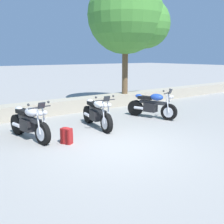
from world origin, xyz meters
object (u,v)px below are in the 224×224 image
at_px(motorcycle_silver_near_left, 29,123).
at_px(motorcycle_white_centre, 97,113).
at_px(motorcycle_blue_far_right, 152,106).
at_px(leafy_tree_mid_right, 130,17).
at_px(rider_backpack, 67,135).

height_order(motorcycle_silver_near_left, motorcycle_white_centre, same).
height_order(motorcycle_blue_far_right, leafy_tree_mid_right, leafy_tree_mid_right).
bearing_deg(leafy_tree_mid_right, motorcycle_blue_far_right, -112.25).
xyz_separation_m(rider_backpack, leafy_tree_mid_right, (5.23, 3.56, 3.88)).
xyz_separation_m(motorcycle_blue_far_right, rider_backpack, (-4.11, -0.83, -0.24)).
bearing_deg(motorcycle_blue_far_right, motorcycle_white_centre, 178.30).
bearing_deg(motorcycle_blue_far_right, leafy_tree_mid_right, 67.75).
bearing_deg(motorcycle_white_centre, motorcycle_silver_near_left, 177.46).
relative_size(motorcycle_blue_far_right, leafy_tree_mid_right, 0.37).
bearing_deg(rider_backpack, motorcycle_white_centre, 29.36).
height_order(rider_backpack, leafy_tree_mid_right, leafy_tree_mid_right).
bearing_deg(leafy_tree_mid_right, motorcycle_white_centre, -143.75).
height_order(motorcycle_white_centre, rider_backpack, motorcycle_white_centre).
bearing_deg(rider_backpack, motorcycle_blue_far_right, 11.39).
height_order(motorcycle_white_centre, leafy_tree_mid_right, leafy_tree_mid_right).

